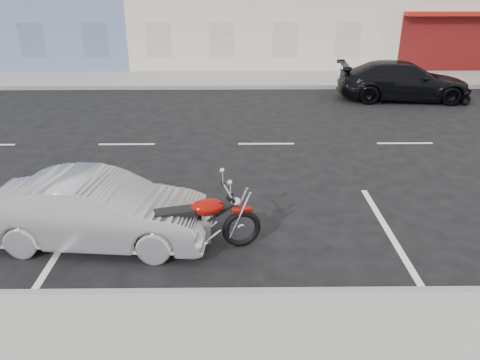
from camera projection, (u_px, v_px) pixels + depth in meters
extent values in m
plane|color=black|center=(336.00, 144.00, 13.44)|extent=(120.00, 120.00, 0.00)
cube|color=gray|center=(189.00, 79.00, 21.32)|extent=(80.00, 3.40, 0.15)
cube|color=gray|center=(94.00, 295.00, 6.95)|extent=(80.00, 0.12, 0.16)
cube|color=gray|center=(185.00, 87.00, 19.76)|extent=(80.00, 0.12, 0.16)
torus|color=black|center=(284.00, 223.00, 8.44)|extent=(0.71, 0.29, 0.71)
torus|color=black|center=(201.00, 235.00, 8.06)|extent=(0.71, 0.29, 0.71)
cube|color=#870A04|center=(284.00, 205.00, 8.29)|extent=(0.38, 0.22, 0.05)
cube|color=#870A04|center=(197.00, 215.00, 7.89)|extent=(0.35, 0.24, 0.06)
cube|color=gray|center=(240.00, 226.00, 8.21)|extent=(0.51, 0.42, 0.36)
ellipsoid|color=#870A04|center=(252.00, 202.00, 8.08)|extent=(0.66, 0.50, 0.28)
cube|color=black|center=(221.00, 207.00, 7.96)|extent=(0.70, 0.43, 0.09)
cylinder|color=silver|center=(272.00, 187.00, 8.08)|extent=(0.23, 0.72, 0.04)
sphere|color=silver|center=(280.00, 198.00, 8.20)|extent=(0.18, 0.18, 0.18)
cylinder|color=silver|center=(223.00, 242.00, 8.06)|extent=(0.99, 0.34, 0.08)
cylinder|color=silver|center=(219.00, 233.00, 8.32)|extent=(0.99, 0.34, 0.08)
cylinder|color=silver|center=(282.00, 208.00, 8.30)|extent=(0.40, 0.15, 0.84)
cylinder|color=black|center=(253.00, 216.00, 8.20)|extent=(0.83, 0.27, 0.52)
imported|color=#9EA0A5|center=(99.00, 211.00, 8.23)|extent=(3.99, 1.69, 1.28)
imported|color=black|center=(403.00, 81.00, 17.90)|extent=(5.11, 2.38, 1.44)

